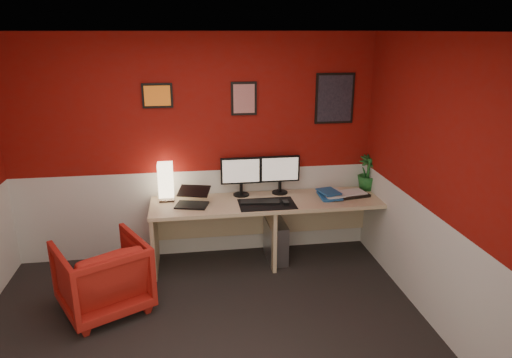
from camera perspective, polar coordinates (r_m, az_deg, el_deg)
name	(u,v)px	position (r m, az deg, el deg)	size (l,w,h in m)	color
ground	(206,346)	(4.15, -6.09, -19.60)	(4.00, 3.50, 0.01)	black
ceiling	(194,32)	(3.30, -7.57, 17.43)	(4.00, 3.50, 0.01)	white
wall_back	(195,149)	(5.20, -7.46, 3.62)	(4.00, 0.01, 2.50)	maroon
wall_right	(448,193)	(4.10, 22.44, -1.56)	(0.01, 3.50, 2.50)	maroon
wainscot_back	(198,213)	(5.43, -7.14, -4.09)	(4.00, 0.01, 1.00)	silver
wainscot_right	(437,275)	(4.38, 21.22, -10.85)	(0.01, 3.50, 1.00)	silver
desk	(270,231)	(5.24, 1.76, -6.38)	(2.60, 0.65, 0.73)	tan
shoji_lamp	(166,183)	(5.14, -10.96, -0.46)	(0.16, 0.16, 0.40)	#FFE5B2
laptop	(191,196)	(4.96, -7.90, -2.09)	(0.33, 0.23, 0.22)	black
monitor_left	(241,171)	(5.17, -1.85, 1.03)	(0.45, 0.06, 0.58)	black
monitor_right	(280,169)	(5.25, 2.97, 1.27)	(0.45, 0.06, 0.58)	black
desk_mat	(267,204)	(4.99, 1.35, -3.08)	(0.60, 0.38, 0.01)	black
keyboard	(260,202)	(5.02, 0.49, -2.79)	(0.42, 0.14, 0.02)	black
mouse	(286,202)	(5.00, 3.63, -2.88)	(0.06, 0.10, 0.03)	black
book_bottom	(319,197)	(5.22, 7.75, -2.15)	(0.23, 0.31, 0.03)	#1F528F
book_middle	(323,194)	(5.23, 8.21, -1.85)	(0.22, 0.30, 0.02)	silver
book_top	(321,193)	(5.19, 7.95, -1.72)	(0.20, 0.26, 0.02)	#1F528F
zen_tray	(351,194)	(5.36, 11.59, -1.83)	(0.35, 0.25, 0.03)	black
potted_plant	(367,173)	(5.55, 13.46, 0.75)	(0.23, 0.23, 0.41)	#19591E
pc_tower	(276,241)	(5.34, 2.44, -7.55)	(0.20, 0.45, 0.45)	#99999E
armchair	(103,276)	(4.62, -18.25, -11.18)	(0.73, 0.76, 0.69)	#AE2017
art_left	(157,96)	(5.09, -11.97, 9.94)	(0.32, 0.02, 0.26)	orange
art_center	(244,99)	(5.12, -1.49, 9.80)	(0.28, 0.02, 0.36)	red
art_right	(335,98)	(5.34, 9.59, 9.69)	(0.44, 0.02, 0.56)	black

